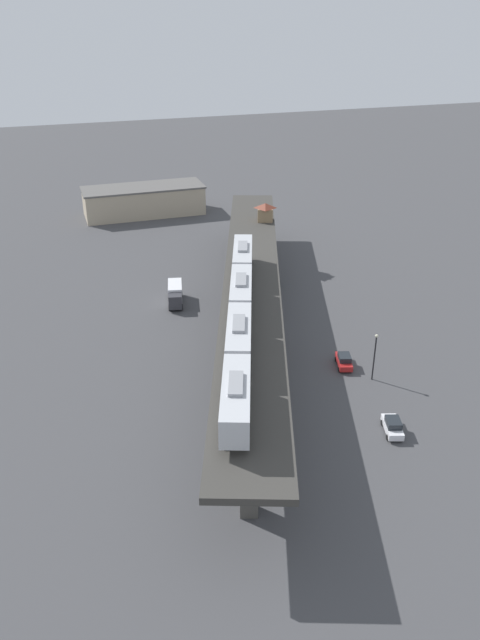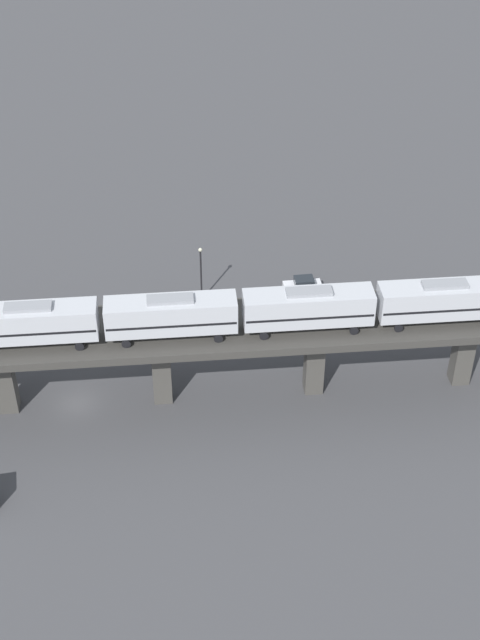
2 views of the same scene
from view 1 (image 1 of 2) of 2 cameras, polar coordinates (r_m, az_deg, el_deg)
name	(u,v)px [view 1 (image 1 of 2)]	position (r m, az deg, el deg)	size (l,w,h in m)	color
ground_plane	(251,332)	(97.03, 1.03, -1.10)	(400.00, 400.00, 0.00)	#424244
elevated_viaduct	(252,289)	(93.54, 1.07, 2.89)	(38.41, 89.59, 8.77)	#393733
subway_train	(240,313)	(77.62, 0.00, 0.68)	(19.14, 47.91, 4.45)	silver
signal_hut	(265,211)	(119.43, 2.32, 9.88)	(4.10, 4.10, 3.40)	#8C7251
street_car_white	(393,426)	(77.18, 13.78, -9.38)	(3.02, 4.74, 1.89)	silver
street_car_red	(344,361)	(88.84, 9.49, -3.68)	(2.99, 4.73, 1.89)	#AD1E1E
street_car_green	(267,280)	(112.92, 2.51, 3.63)	(2.60, 4.66, 1.89)	#1E6638
delivery_truck	(175,294)	(106.19, -5.95, 2.41)	(3.76, 7.52, 3.20)	#333338
street_lamp	(375,353)	(85.01, 12.22, -2.98)	(0.44, 0.44, 6.94)	black
warehouse_building	(144,201)	(153.74, -8.79, 10.75)	(28.60, 10.30, 6.80)	tan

